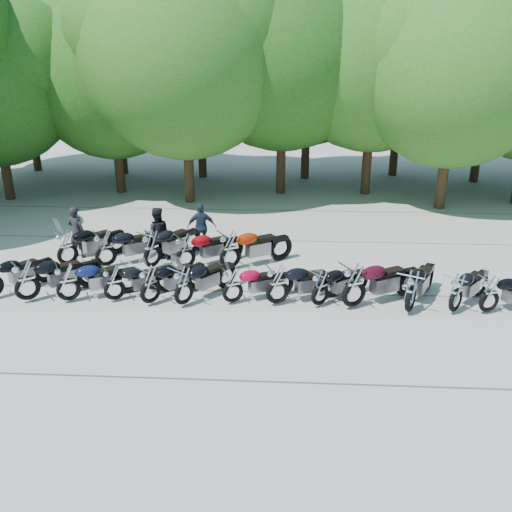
# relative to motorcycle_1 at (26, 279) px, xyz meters

# --- Properties ---
(ground) EXTENTS (90.00, 90.00, 0.00)m
(ground) POSITION_rel_motorcycle_1_xyz_m (6.20, -0.48, -0.68)
(ground) COLOR #9F998F
(ground) RESTS_ON ground
(tree_2) EXTENTS (7.31, 7.31, 8.97)m
(tree_2) POSITION_rel_motorcycle_1_xyz_m (-1.06, 12.36, 4.63)
(tree_2) COLOR #3A2614
(tree_2) RESTS_ON ground
(tree_3) EXTENTS (8.70, 8.70, 10.67)m
(tree_3) POSITION_rel_motorcycle_1_xyz_m (2.62, 10.76, 5.64)
(tree_3) COLOR #3A2614
(tree_3) RESTS_ON ground
(tree_4) EXTENTS (9.13, 9.13, 11.20)m
(tree_4) POSITION_rel_motorcycle_1_xyz_m (6.73, 12.61, 5.95)
(tree_4) COLOR #3A2614
(tree_4) RESTS_ON ground
(tree_5) EXTENTS (9.04, 9.04, 11.10)m
(tree_5) POSITION_rel_motorcycle_1_xyz_m (10.81, 12.72, 5.89)
(tree_5) COLOR #3A2614
(tree_5) RESTS_ON ground
(tree_6) EXTENTS (8.00, 8.00, 9.82)m
(tree_6) POSITION_rel_motorcycle_1_xyz_m (13.75, 10.34, 5.13)
(tree_6) COLOR #3A2614
(tree_6) RESTS_ON ground
(tree_9) EXTENTS (7.59, 7.59, 9.32)m
(tree_9) POSITION_rel_motorcycle_1_xyz_m (-7.34, 17.11, 4.84)
(tree_9) COLOR #3A2614
(tree_9) RESTS_ON ground
(tree_10) EXTENTS (7.78, 7.78, 9.55)m
(tree_10) POSITION_rel_motorcycle_1_xyz_m (-2.09, 16.49, 4.98)
(tree_10) COLOR #3A2614
(tree_10) RESTS_ON ground
(tree_11) EXTENTS (7.56, 7.56, 9.28)m
(tree_11) POSITION_rel_motorcycle_1_xyz_m (2.43, 15.95, 4.81)
(tree_11) COLOR #3A2614
(tree_11) RESTS_ON ground
(tree_12) EXTENTS (7.88, 7.88, 9.67)m
(tree_12) POSITION_rel_motorcycle_1_xyz_m (8.00, 15.99, 5.04)
(tree_12) COLOR #3A2614
(tree_12) RESTS_ON ground
(tree_13) EXTENTS (8.31, 8.31, 10.20)m
(tree_13) POSITION_rel_motorcycle_1_xyz_m (12.89, 16.99, 5.36)
(tree_13) COLOR #3A2614
(tree_13) RESTS_ON ground
(tree_14) EXTENTS (8.02, 8.02, 9.84)m
(tree_14) POSITION_rel_motorcycle_1_xyz_m (16.88, 15.61, 5.15)
(tree_14) COLOR #3A2614
(tree_14) RESTS_ON ground
(motorcycle_1) EXTENTS (2.33, 2.08, 1.36)m
(motorcycle_1) POSITION_rel_motorcycle_1_xyz_m (0.00, 0.00, 0.00)
(motorcycle_1) COLOR black
(motorcycle_1) RESTS_ON ground
(motorcycle_2) EXTENTS (2.32, 1.64, 1.28)m
(motorcycle_2) POSITION_rel_motorcycle_1_xyz_m (1.13, 0.03, -0.04)
(motorcycle_2) COLOR #0E1540
(motorcycle_2) RESTS_ON ground
(motorcycle_3) EXTENTS (2.10, 1.58, 1.17)m
(motorcycle_3) POSITION_rel_motorcycle_1_xyz_m (2.37, 0.15, -0.10)
(motorcycle_3) COLOR black
(motorcycle_3) RESTS_ON ground
(motorcycle_4) EXTENTS (1.99, 2.12, 1.26)m
(motorcycle_4) POSITION_rel_motorcycle_1_xyz_m (3.39, 0.01, -0.05)
(motorcycle_4) COLOR black
(motorcycle_4) RESTS_ON ground
(motorcycle_5) EXTENTS (1.94, 2.21, 1.28)m
(motorcycle_5) POSITION_rel_motorcycle_1_xyz_m (4.31, -0.02, -0.04)
(motorcycle_5) COLOR black
(motorcycle_5) RESTS_ON ground
(motorcycle_6) EXTENTS (2.13, 1.47, 1.17)m
(motorcycle_6) POSITION_rel_motorcycle_1_xyz_m (5.62, 0.18, -0.10)
(motorcycle_6) COLOR #A00524
(motorcycle_6) RESTS_ON ground
(motorcycle_7) EXTENTS (2.38, 1.52, 1.30)m
(motorcycle_7) POSITION_rel_motorcycle_1_xyz_m (6.83, 0.17, -0.03)
(motorcycle_7) COLOR black
(motorcycle_7) RESTS_ON ground
(motorcycle_8) EXTENTS (2.02, 1.85, 1.19)m
(motorcycle_8) POSITION_rel_motorcycle_1_xyz_m (7.97, 0.16, -0.09)
(motorcycle_8) COLOR black
(motorcycle_8) RESTS_ON ground
(motorcycle_9) EXTENTS (2.62, 1.91, 1.45)m
(motorcycle_9) POSITION_rel_motorcycle_1_xyz_m (8.85, 0.07, 0.04)
(motorcycle_9) COLOR #370713
(motorcycle_9) RESTS_ON ground
(motorcycle_10) EXTENTS (1.74, 2.42, 1.34)m
(motorcycle_10) POSITION_rel_motorcycle_1_xyz_m (10.31, -0.10, -0.01)
(motorcycle_10) COLOR black
(motorcycle_10) RESTS_ON ground
(motorcycle_11) EXTENTS (1.93, 2.08, 1.23)m
(motorcycle_11) POSITION_rel_motorcycle_1_xyz_m (11.49, -0.03, -0.06)
(motorcycle_11) COLOR black
(motorcycle_11) RESTS_ON ground
(motorcycle_12) EXTENTS (2.19, 1.37, 1.19)m
(motorcycle_12) POSITION_rel_motorcycle_1_xyz_m (12.35, -0.01, -0.09)
(motorcycle_12) COLOR black
(motorcycle_12) RESTS_ON ground
(motorcycle_14) EXTENTS (2.22, 2.28, 1.38)m
(motorcycle_14) POSITION_rel_motorcycle_1_xyz_m (0.10, 2.63, 0.01)
(motorcycle_14) COLOR black
(motorcycle_14) RESTS_ON ground
(motorcycle_15) EXTENTS (2.43, 1.95, 1.37)m
(motorcycle_15) POSITION_rel_motorcycle_1_xyz_m (1.35, 2.59, 0.00)
(motorcycle_15) COLOR black
(motorcycle_15) RESTS_ON ground
(motorcycle_16) EXTENTS (2.01, 2.53, 1.42)m
(motorcycle_16) POSITION_rel_motorcycle_1_xyz_m (2.83, 2.59, 0.03)
(motorcycle_16) COLOR black
(motorcycle_16) RESTS_ON ground
(motorcycle_17) EXTENTS (2.33, 1.92, 1.32)m
(motorcycle_17) POSITION_rel_motorcycle_1_xyz_m (3.89, 2.57, -0.02)
(motorcycle_17) COLOR #98050D
(motorcycle_17) RESTS_ON ground
(motorcycle_18) EXTENTS (2.58, 2.02, 1.44)m
(motorcycle_18) POSITION_rel_motorcycle_1_xyz_m (5.30, 2.61, 0.04)
(motorcycle_18) COLOR #992205
(motorcycle_18) RESTS_ON ground
(rider_0) EXTENTS (0.74, 0.61, 1.75)m
(rider_0) POSITION_rel_motorcycle_1_xyz_m (0.11, 3.51, 0.19)
(rider_0) COLOR black
(rider_0) RESTS_ON ground
(rider_1) EXTENTS (0.97, 0.83, 1.76)m
(rider_1) POSITION_rel_motorcycle_1_xyz_m (2.81, 3.50, 0.20)
(rider_1) COLOR black
(rider_1) RESTS_ON ground
(rider_2) EXTENTS (1.03, 0.54, 1.68)m
(rider_2) POSITION_rel_motorcycle_1_xyz_m (4.14, 4.38, 0.16)
(rider_2) COLOR #1C2B3C
(rider_2) RESTS_ON ground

